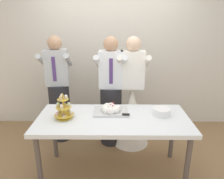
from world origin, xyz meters
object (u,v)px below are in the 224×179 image
at_px(cupcake_stand, 64,109).
at_px(person_guest, 59,95).
at_px(plate_stack, 162,112).
at_px(person_bride, 131,108).
at_px(person_groom, 111,98).
at_px(dessert_table, 113,123).
at_px(main_cake_tray, 111,109).

xyz_separation_m(cupcake_stand, person_guest, (-0.28, 0.85, -0.14)).
distance_m(plate_stack, person_bride, 0.74).
relative_size(cupcake_stand, person_groom, 0.18).
relative_size(dessert_table, plate_stack, 8.36).
distance_m(main_cake_tray, person_bride, 0.68).
height_order(plate_stack, person_groom, person_groom).
bearing_deg(plate_stack, cupcake_stand, -175.59).
bearing_deg(person_guest, person_groom, -8.79).
relative_size(cupcake_stand, main_cake_tray, 0.70).
bearing_deg(person_bride, cupcake_stand, -139.91).
relative_size(cupcake_stand, person_guest, 0.18).
xyz_separation_m(dessert_table, cupcake_stand, (-0.57, -0.02, 0.19)).
bearing_deg(cupcake_stand, person_groom, 53.18).
relative_size(person_groom, person_guest, 1.00).
bearing_deg(person_guest, main_cake_tray, -40.13).
bearing_deg(person_bride, main_cake_tray, -118.64).
xyz_separation_m(cupcake_stand, person_groom, (0.54, 0.72, -0.14)).
distance_m(dessert_table, cupcake_stand, 0.61).
relative_size(plate_stack, person_bride, 0.13).
xyz_separation_m(plate_stack, person_guest, (-1.44, 0.76, -0.07)).
xyz_separation_m(dessert_table, person_groom, (-0.03, 0.71, 0.05)).
relative_size(plate_stack, person_groom, 0.13).
bearing_deg(person_guest, plate_stack, -27.84).
relative_size(dessert_table, person_guest, 1.08).
bearing_deg(dessert_table, plate_stack, 7.07).
bearing_deg(dessert_table, cupcake_stand, -178.33).
distance_m(dessert_table, plate_stack, 0.60).
relative_size(plate_stack, person_guest, 0.13).
relative_size(main_cake_tray, plate_stack, 2.02).
bearing_deg(main_cake_tray, cupcake_stand, -164.09).
distance_m(dessert_table, main_cake_tray, 0.18).
bearing_deg(main_cake_tray, plate_stack, -6.12).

